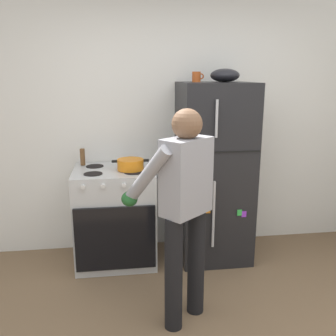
# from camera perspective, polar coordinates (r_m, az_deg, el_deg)

# --- Properties ---
(kitchen_wall_back) EXTENTS (6.00, 0.10, 2.70)m
(kitchen_wall_back) POSITION_cam_1_polar(r_m,az_deg,el_deg) (3.89, -0.14, 7.33)
(kitchen_wall_back) COLOR white
(kitchen_wall_back) RESTS_ON ground
(refrigerator) EXTENTS (0.68, 0.72, 1.75)m
(refrigerator) POSITION_cam_1_polar(r_m,az_deg,el_deg) (3.69, 7.01, -0.71)
(refrigerator) COLOR black
(refrigerator) RESTS_ON ground
(stove_range) EXTENTS (0.76, 0.67, 0.95)m
(stove_range) POSITION_cam_1_polar(r_m,az_deg,el_deg) (3.69, -8.12, -7.37)
(stove_range) COLOR silver
(stove_range) RESTS_ON ground
(person_cook) EXTENTS (0.66, 0.70, 1.60)m
(person_cook) POSITION_cam_1_polar(r_m,az_deg,el_deg) (2.64, 2.20, -4.87)
(person_cook) COLOR black
(person_cook) RESTS_ON ground
(red_pot) EXTENTS (0.35, 0.25, 0.10)m
(red_pot) POSITION_cam_1_polar(r_m,az_deg,el_deg) (3.49, -5.80, 0.55)
(red_pot) COLOR orange
(red_pot) RESTS_ON stove_range
(coffee_mug) EXTENTS (0.11, 0.08, 0.10)m
(coffee_mug) POSITION_cam_1_polar(r_m,az_deg,el_deg) (3.57, 4.42, 13.81)
(coffee_mug) COLOR #B24C1E
(coffee_mug) RESTS_ON refrigerator
(pepper_mill) EXTENTS (0.05, 0.05, 0.16)m
(pepper_mill) POSITION_cam_1_polar(r_m,az_deg,el_deg) (3.75, -13.01, 1.67)
(pepper_mill) COLOR brown
(pepper_mill) RESTS_ON stove_range
(mixing_bowl) EXTENTS (0.27, 0.27, 0.12)m
(mixing_bowl) POSITION_cam_1_polar(r_m,az_deg,el_deg) (3.59, 8.75, 13.91)
(mixing_bowl) COLOR black
(mixing_bowl) RESTS_ON refrigerator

